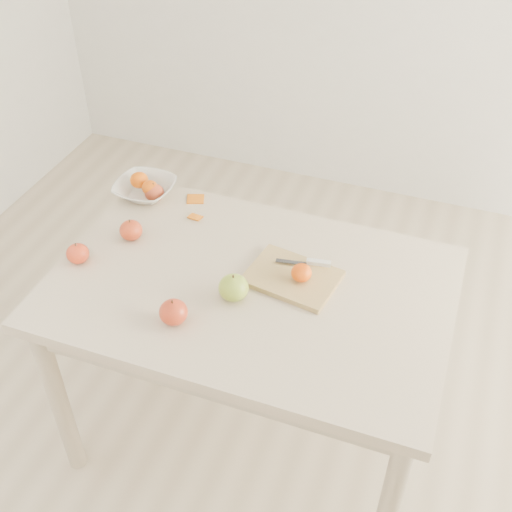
% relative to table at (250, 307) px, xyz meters
% --- Properties ---
extents(ground, '(3.50, 3.50, 0.00)m').
position_rel_table_xyz_m(ground, '(0.00, 0.00, -0.65)').
color(ground, '#C6B293').
rests_on(ground, ground).
extents(table, '(1.20, 0.80, 0.75)m').
position_rel_table_xyz_m(table, '(0.00, 0.00, 0.00)').
color(table, beige).
rests_on(table, ground).
extents(cutting_board, '(0.29, 0.24, 0.02)m').
position_rel_table_xyz_m(cutting_board, '(0.11, 0.06, 0.11)').
color(cutting_board, tan).
rests_on(cutting_board, table).
extents(board_tangerine, '(0.06, 0.06, 0.05)m').
position_rel_table_xyz_m(board_tangerine, '(0.14, 0.05, 0.14)').
color(board_tangerine, '#D85507').
rests_on(board_tangerine, cutting_board).
extents(fruit_bowl, '(0.21, 0.21, 0.05)m').
position_rel_table_xyz_m(fruit_bowl, '(-0.52, 0.31, 0.12)').
color(fruit_bowl, silver).
rests_on(fruit_bowl, table).
extents(bowl_tangerine_near, '(0.06, 0.06, 0.06)m').
position_rel_table_xyz_m(bowl_tangerine_near, '(-0.54, 0.32, 0.15)').
color(bowl_tangerine_near, '#CF6107').
rests_on(bowl_tangerine_near, fruit_bowl).
extents(bowl_tangerine_far, '(0.06, 0.06, 0.05)m').
position_rel_table_xyz_m(bowl_tangerine_far, '(-0.49, 0.29, 0.15)').
color(bowl_tangerine_far, '#CA5707').
rests_on(bowl_tangerine_far, fruit_bowl).
extents(orange_peel_a, '(0.07, 0.06, 0.01)m').
position_rel_table_xyz_m(orange_peel_a, '(-0.33, 0.34, 0.10)').
color(orange_peel_a, '#CE620E').
rests_on(orange_peel_a, table).
extents(orange_peel_b, '(0.05, 0.04, 0.01)m').
position_rel_table_xyz_m(orange_peel_b, '(-0.29, 0.24, 0.10)').
color(orange_peel_b, orange).
rests_on(orange_peel_b, table).
extents(paring_knife, '(0.17, 0.06, 0.01)m').
position_rel_table_xyz_m(paring_knife, '(0.16, 0.13, 0.12)').
color(paring_knife, silver).
rests_on(paring_knife, cutting_board).
extents(apple_green, '(0.09, 0.09, 0.08)m').
position_rel_table_xyz_m(apple_green, '(-0.02, -0.07, 0.14)').
color(apple_green, olive).
rests_on(apple_green, table).
extents(apple_red_b, '(0.07, 0.07, 0.07)m').
position_rel_table_xyz_m(apple_red_b, '(-0.44, 0.07, 0.13)').
color(apple_red_b, maroon).
rests_on(apple_red_b, table).
extents(apple_red_a, '(0.07, 0.07, 0.06)m').
position_rel_table_xyz_m(apple_red_a, '(-0.47, 0.29, 0.13)').
color(apple_red_a, maroon).
rests_on(apple_red_a, table).
extents(apple_red_d, '(0.07, 0.07, 0.06)m').
position_rel_table_xyz_m(apple_red_d, '(-0.54, -0.09, 0.13)').
color(apple_red_d, '#A50B07').
rests_on(apple_red_d, table).
extents(apple_red_c, '(0.08, 0.08, 0.07)m').
position_rel_table_xyz_m(apple_red_c, '(-0.15, -0.22, 0.14)').
color(apple_red_c, maroon).
rests_on(apple_red_c, table).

